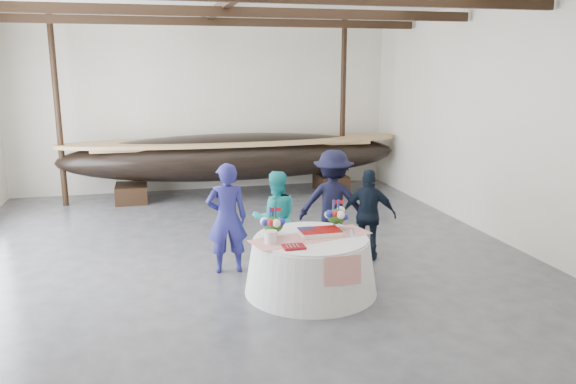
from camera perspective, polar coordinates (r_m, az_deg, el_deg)
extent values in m
cube|color=#3D3D42|center=(9.81, -4.56, -6.97)|extent=(10.00, 12.00, 0.01)
cube|color=silver|center=(15.22, -8.50, 8.68)|extent=(10.00, 0.02, 4.50)
cube|color=silver|center=(3.60, 10.85, -4.58)|extent=(10.00, 0.02, 4.50)
cube|color=silver|center=(11.23, 21.45, 6.51)|extent=(0.02, 12.00, 4.50)
cube|color=black|center=(10.75, -6.37, 17.75)|extent=(9.80, 0.12, 0.18)
cube|color=black|center=(13.23, -7.90, 16.77)|extent=(9.80, 0.12, 0.18)
cylinder|color=black|center=(14.20, -22.36, 7.58)|extent=(0.14, 0.14, 4.50)
cylinder|color=black|center=(14.91, 5.60, 8.67)|extent=(0.14, 0.14, 4.50)
cube|color=black|center=(14.36, -15.61, -0.11)|extent=(0.75, 0.97, 0.43)
cube|color=black|center=(15.10, 4.39, 0.94)|extent=(0.75, 0.97, 0.43)
ellipsoid|color=black|center=(14.36, -5.42, 3.59)|extent=(8.62, 1.72, 1.19)
cube|color=#9E7A4C|center=(14.31, -5.45, 4.87)|extent=(6.90, 1.13, 0.06)
cone|color=white|center=(8.40, 2.33, -7.44)|extent=(1.97, 1.97, 0.81)
cylinder|color=white|center=(8.26, 2.35, -4.73)|extent=(1.67, 1.67, 0.04)
cube|color=red|center=(8.26, 2.36, -4.58)|extent=(1.90, 0.97, 0.01)
cube|color=white|center=(8.36, 3.25, -4.13)|extent=(0.60, 0.40, 0.07)
cylinder|color=white|center=(7.94, -1.76, -4.61)|extent=(0.18, 0.18, 0.19)
cylinder|color=white|center=(8.40, -1.76, -3.55)|extent=(0.18, 0.18, 0.21)
cube|color=maroon|center=(7.77, 0.61, -5.59)|extent=(0.30, 0.24, 0.03)
cone|color=silver|center=(8.31, 6.49, -4.13)|extent=(0.09, 0.09, 0.12)
imported|color=navy|center=(9.07, -6.22, -2.67)|extent=(0.67, 0.45, 1.81)
imported|color=#21AAAC|center=(9.41, -1.28, -2.66)|extent=(0.81, 0.65, 1.60)
imported|color=black|center=(9.87, 4.60, -1.13)|extent=(1.39, 1.14, 1.88)
imported|color=black|center=(9.73, 8.22, -2.31)|extent=(1.01, 0.76, 1.59)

